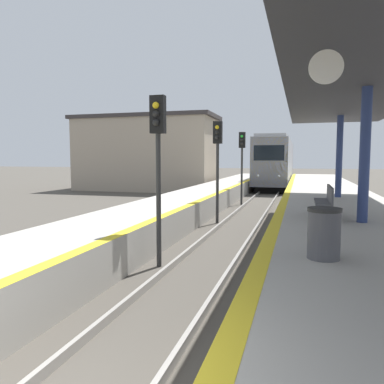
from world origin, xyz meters
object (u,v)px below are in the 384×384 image
signal_mid (218,152)px  signal_near (158,148)px  signal_far (242,154)px  trash_bin (324,233)px  bench (325,201)px  train (276,162)px

signal_mid → signal_near: bearing=-90.5°
signal_mid → signal_far: bearing=89.8°
signal_near → trash_bin: size_ratio=4.79×
signal_mid → signal_far: (0.02, 6.52, 0.00)m
signal_mid → bench: signal_mid is taller
train → signal_mid: bearing=-92.7°
signal_near → train: bearing=87.8°
signal_far → trash_bin: (3.65, -14.90, -1.52)m
signal_near → trash_bin: (3.73, -1.86, -1.52)m
signal_far → trash_bin: bearing=-76.2°
signal_near → signal_mid: (0.06, 6.52, 0.00)m
signal_far → trash_bin: size_ratio=4.79×
trash_bin → signal_near: bearing=153.4°
signal_mid → trash_bin: size_ratio=4.79×
signal_mid → trash_bin: bearing=-66.3°
bench → signal_mid: bearing=137.2°
signal_far → bench: (3.96, -10.20, -1.47)m
signal_far → bench: signal_far is taller
signal_near → trash_bin: signal_near is taller
signal_near → signal_far: same height
train → signal_near: train is taller
train → signal_mid: size_ratio=4.31×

